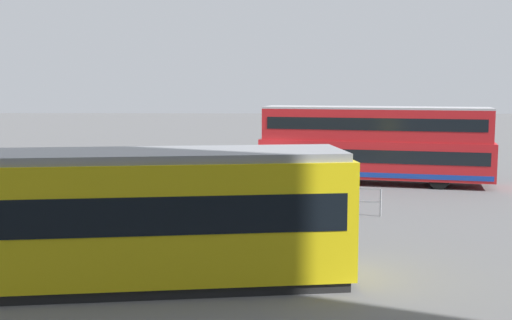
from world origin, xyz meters
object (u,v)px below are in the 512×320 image
object	(u,v)px
info_sign	(150,170)
tram_yellow	(60,218)
double_decker_bus	(374,144)
pedestrian_near_railing	(149,191)

from	to	relation	value
info_sign	tram_yellow	bearing A→B (deg)	88.64
double_decker_bus	pedestrian_near_railing	size ratio (longest dim) A/B	6.96
pedestrian_near_railing	info_sign	world-z (taller)	info_sign
double_decker_bus	tram_yellow	bearing A→B (deg)	58.44
tram_yellow	pedestrian_near_railing	bearing A→B (deg)	-93.22
pedestrian_near_railing	info_sign	xyz separation A→B (m)	(0.24, -1.51, 0.58)
double_decker_bus	info_sign	distance (m)	12.09
tram_yellow	pedestrian_near_railing	world-z (taller)	tram_yellow
tram_yellow	pedestrian_near_railing	distance (m)	8.57
double_decker_bus	info_sign	bearing A→B (deg)	33.76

